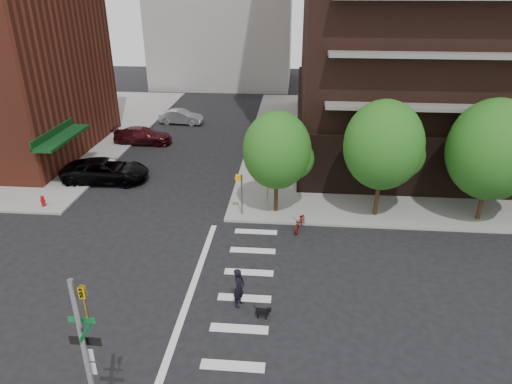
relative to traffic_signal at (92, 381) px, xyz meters
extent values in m
plane|color=black|center=(0.47, 7.49, -2.70)|extent=(120.00, 120.00, 0.00)
cube|color=gray|center=(20.97, 30.99, -2.62)|extent=(39.00, 33.00, 0.15)
cube|color=silver|center=(3.47, 3.49, -2.69)|extent=(2.40, 0.50, 0.01)
cube|color=silver|center=(3.47, 5.49, -2.69)|extent=(2.40, 0.50, 0.01)
cube|color=silver|center=(3.47, 7.49, -2.69)|extent=(2.40, 0.50, 0.01)
cube|color=silver|center=(3.47, 9.49, -2.69)|extent=(2.40, 0.50, 0.01)
cube|color=silver|center=(3.47, 11.49, -2.69)|extent=(2.40, 0.50, 0.01)
cube|color=silver|center=(3.47, 13.49, -2.69)|extent=(2.40, 0.50, 0.01)
cube|color=silver|center=(0.97, 7.49, -2.69)|extent=(0.30, 13.00, 0.01)
cube|color=black|center=(18.47, 31.49, -0.55)|extent=(25.50, 25.50, 4.00)
cube|color=#0C3814|center=(-10.83, 20.49, 0.25)|extent=(1.40, 6.00, 0.20)
cylinder|color=#301E11|center=(4.47, 15.99, -1.40)|extent=(0.24, 0.24, 2.30)
sphere|color=#235B19|center=(4.47, 15.99, 1.35)|extent=(4.00, 4.00, 4.00)
cylinder|color=#301E11|center=(10.47, 15.99, -1.25)|extent=(0.24, 0.24, 2.60)
sphere|color=#235B19|center=(10.47, 15.99, 1.85)|extent=(4.50, 4.50, 4.50)
cylinder|color=#301E11|center=(16.47, 15.99, -1.40)|extent=(0.24, 0.24, 2.30)
sphere|color=#235B19|center=(16.47, 15.99, 1.75)|extent=(5.00, 5.00, 5.00)
cylinder|color=slate|center=(-0.03, -0.01, 0.45)|extent=(0.16, 0.16, 6.00)
imported|color=gold|center=(0.22, -0.01, 2.75)|extent=(0.16, 0.20, 1.00)
cube|color=#0A5926|center=(-0.03, 0.14, 2.05)|extent=(0.75, 0.02, 0.18)
cube|color=#0A5926|center=(0.12, -0.01, 1.80)|extent=(0.02, 0.75, 0.18)
cube|color=black|center=(-0.03, 0.11, 1.35)|extent=(0.90, 0.02, 0.28)
cube|color=silver|center=(-0.03, 0.11, 0.85)|extent=(0.32, 0.02, 0.42)
cube|color=silver|center=(-0.03, 0.11, 0.35)|extent=(0.32, 0.02, 0.42)
cylinder|color=slate|center=(2.47, 15.29, -1.25)|extent=(0.10, 0.10, 2.60)
cube|color=gold|center=(2.27, 15.29, -0.15)|extent=(0.32, 0.25, 0.32)
cylinder|color=slate|center=(3.97, 15.79, -1.45)|extent=(0.08, 0.08, 2.20)
cube|color=gold|center=(3.97, 15.64, -0.55)|extent=(0.64, 0.02, 0.64)
cylinder|color=#A50C0C|center=(-10.03, 15.29, -2.25)|extent=(0.22, 0.22, 0.60)
sphere|color=#A50C0C|center=(-10.03, 15.29, -1.94)|extent=(0.24, 0.24, 0.24)
imported|color=black|center=(-7.73, 19.78, -1.88)|extent=(3.07, 6.07, 1.65)
imported|color=#461218|center=(-7.73, 28.16, -1.97)|extent=(2.11, 5.04, 1.45)
imported|color=#B5B6BE|center=(-5.83, 34.50, -1.99)|extent=(1.81, 4.39, 1.42)
imported|color=maroon|center=(5.95, 13.99, -2.21)|extent=(1.12, 1.96, 0.97)
imported|color=black|center=(3.30, 7.00, -1.77)|extent=(0.78, 0.63, 1.85)
cube|color=black|center=(4.36, 6.24, -2.35)|extent=(0.56, 0.23, 0.22)
cube|color=black|center=(4.66, 6.21, -2.22)|extent=(0.17, 0.14, 0.16)
cylinder|color=black|center=(4.52, 6.29, -2.58)|extent=(0.06, 0.06, 0.24)
cylinder|color=black|center=(4.20, 6.18, -2.58)|extent=(0.06, 0.06, 0.24)
camera|label=1|loc=(5.42, -8.99, 10.22)|focal=32.00mm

